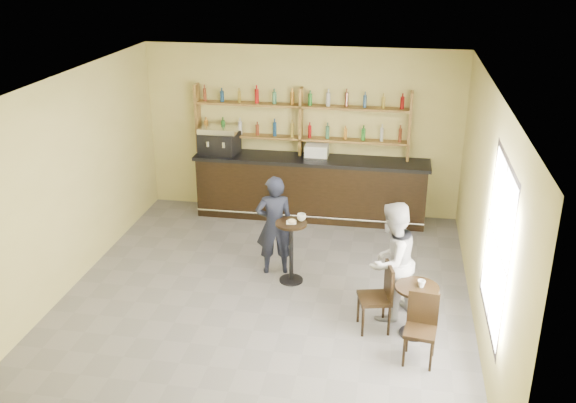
% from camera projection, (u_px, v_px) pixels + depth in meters
% --- Properties ---
extents(floor, '(7.00, 7.00, 0.00)m').
position_uv_depth(floor, '(266.00, 298.00, 9.57)').
color(floor, slate).
rests_on(floor, ground).
extents(ceiling, '(7.00, 7.00, 0.00)m').
position_uv_depth(ceiling, '(262.00, 85.00, 8.37)').
color(ceiling, white).
rests_on(ceiling, wall_back).
extents(wall_back, '(7.00, 0.00, 7.00)m').
position_uv_depth(wall_back, '(302.00, 131.00, 12.16)').
color(wall_back, '#CBC173').
rests_on(wall_back, floor).
extents(wall_front, '(7.00, 0.00, 7.00)m').
position_uv_depth(wall_front, '(185.00, 340.00, 5.77)').
color(wall_front, '#CBC173').
rests_on(wall_front, floor).
extents(wall_left, '(0.00, 7.00, 7.00)m').
position_uv_depth(wall_left, '(65.00, 186.00, 9.44)').
color(wall_left, '#CBC173').
rests_on(wall_left, floor).
extents(wall_right, '(0.00, 7.00, 7.00)m').
position_uv_depth(wall_right, '(486.00, 213.00, 8.49)').
color(wall_right, '#CBC173').
rests_on(wall_right, floor).
extents(window_pane, '(0.00, 2.00, 2.00)m').
position_uv_depth(window_pane, '(498.00, 245.00, 7.36)').
color(window_pane, white).
rests_on(window_pane, wall_right).
extents(window_frame, '(0.04, 1.70, 2.10)m').
position_uv_depth(window_frame, '(497.00, 245.00, 7.36)').
color(window_frame, black).
rests_on(window_frame, wall_right).
extents(shelf_unit, '(4.00, 0.26, 1.40)m').
position_uv_depth(shelf_unit, '(301.00, 122.00, 11.97)').
color(shelf_unit, brown).
rests_on(shelf_unit, wall_back).
extents(liquor_bottles, '(3.68, 0.10, 1.00)m').
position_uv_depth(liquor_bottles, '(301.00, 113.00, 11.90)').
color(liquor_bottles, '#8C5919').
rests_on(liquor_bottles, shelf_unit).
extents(bar_counter, '(4.40, 0.86, 1.19)m').
position_uv_depth(bar_counter, '(311.00, 188.00, 12.18)').
color(bar_counter, black).
rests_on(bar_counter, floor).
extents(espresso_machine, '(0.78, 0.56, 0.51)m').
position_uv_depth(espresso_machine, '(219.00, 140.00, 12.14)').
color(espresso_machine, black).
rests_on(espresso_machine, bar_counter).
extents(pastry_case, '(0.49, 0.42, 0.26)m').
position_uv_depth(pastry_case, '(317.00, 152.00, 11.89)').
color(pastry_case, silver).
rests_on(pastry_case, bar_counter).
extents(pedestal_table, '(0.60, 0.60, 1.00)m').
position_uv_depth(pedestal_table, '(291.00, 252.00, 9.87)').
color(pedestal_table, black).
rests_on(pedestal_table, floor).
extents(napkin, '(0.17, 0.17, 0.00)m').
position_uv_depth(napkin, '(291.00, 222.00, 9.68)').
color(napkin, white).
rests_on(napkin, pedestal_table).
extents(donut, '(0.16, 0.16, 0.05)m').
position_uv_depth(donut, '(292.00, 221.00, 9.66)').
color(donut, '#BD9745').
rests_on(donut, napkin).
extents(cup_pedestal, '(0.17, 0.17, 0.11)m').
position_uv_depth(cup_pedestal, '(301.00, 217.00, 9.73)').
color(cup_pedestal, white).
rests_on(cup_pedestal, pedestal_table).
extents(man_main, '(0.67, 0.52, 1.63)m').
position_uv_depth(man_main, '(274.00, 225.00, 10.04)').
color(man_main, black).
rests_on(man_main, floor).
extents(cafe_table, '(0.69, 0.69, 0.73)m').
position_uv_depth(cafe_table, '(415.00, 311.00, 8.55)').
color(cafe_table, black).
rests_on(cafe_table, floor).
extents(cup_cafe, '(0.13, 0.13, 0.09)m').
position_uv_depth(cup_cafe, '(421.00, 284.00, 8.38)').
color(cup_cafe, white).
rests_on(cup_cafe, cafe_table).
extents(chair_west, '(0.50, 0.50, 0.96)m').
position_uv_depth(chair_west, '(374.00, 298.00, 8.64)').
color(chair_west, black).
rests_on(chair_west, floor).
extents(chair_south, '(0.43, 0.43, 0.90)m').
position_uv_depth(chair_south, '(420.00, 331.00, 7.96)').
color(chair_south, black).
rests_on(chair_south, floor).
extents(patron_second, '(1.01, 1.06, 1.72)m').
position_uv_depth(patron_second, '(391.00, 261.00, 8.81)').
color(patron_second, '#9C9CA1').
rests_on(patron_second, floor).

